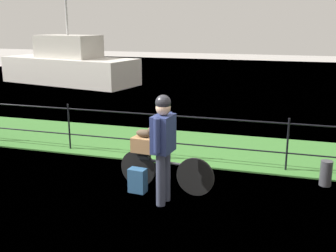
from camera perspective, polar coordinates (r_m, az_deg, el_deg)
ground_plane at (r=6.35m, az=-5.54°, el=-10.92°), size 60.00×60.00×0.00m
grass_strip at (r=9.11m, az=1.91°, el=-2.80°), size 27.00×2.40×0.03m
harbor_water at (r=15.37m, az=8.28°, el=4.12°), size 30.00×30.00×0.00m
iron_fence at (r=8.09m, az=0.24°, el=-0.73°), size 18.04×0.04×1.02m
bicycle_main at (r=6.72m, az=-0.45°, el=-6.30°), size 1.64×0.25×0.62m
wooden_crate at (r=6.74m, az=-3.34°, el=-2.56°), size 0.39×0.33×0.24m
terrier_dog at (r=6.67m, az=-3.17°, el=-0.94°), size 0.32×0.17×0.18m
cyclist_person at (r=6.05m, az=-0.67°, el=-1.97°), size 0.30×0.54×1.68m
backpack_on_paving at (r=6.72m, az=-4.26°, el=-7.58°), size 0.30×0.21×0.40m
mooring_bollard at (r=7.44m, az=21.16°, el=-6.16°), size 0.20×0.20×0.44m
moored_boat_near at (r=18.91m, az=-13.57°, el=8.20°), size 6.54×3.47×3.72m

